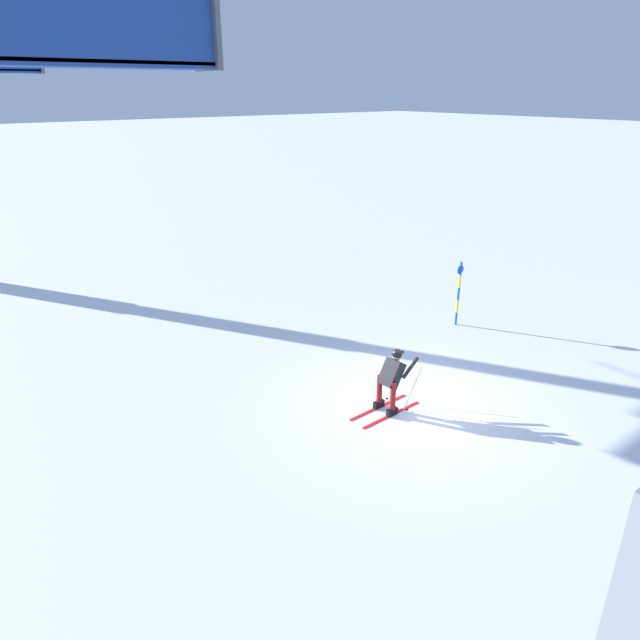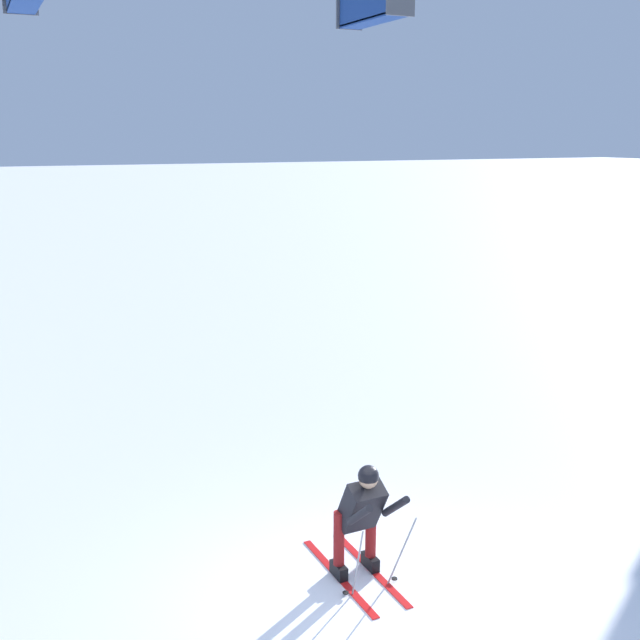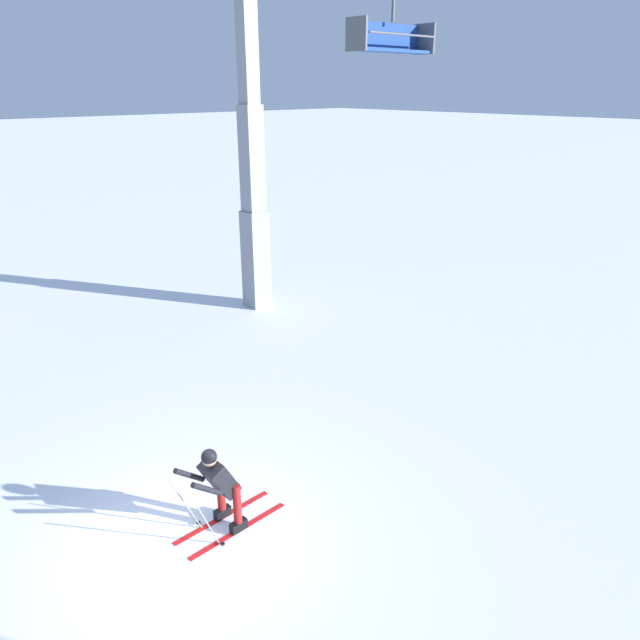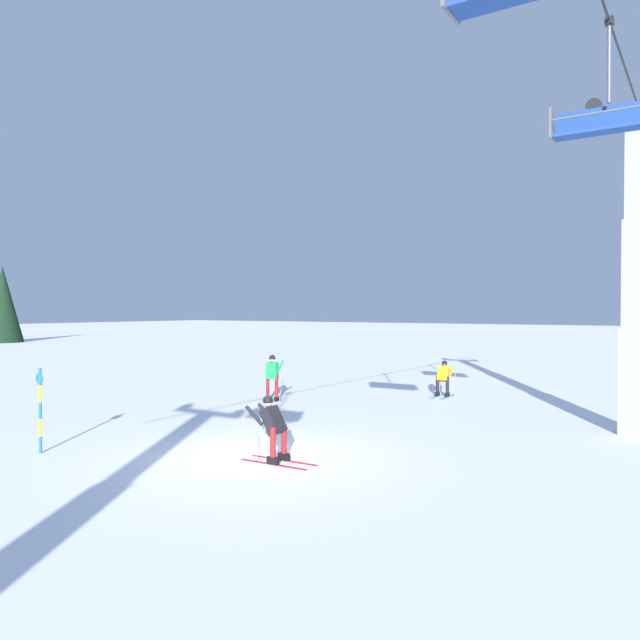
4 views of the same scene
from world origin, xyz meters
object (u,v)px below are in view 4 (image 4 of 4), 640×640
(trail_marker_pole, at_px, (40,407))
(skier_distant_uphill, at_px, (444,376))
(chairlift_seat_nearest, at_px, (609,117))
(skier_distant_downhill, at_px, (272,374))
(skier_carving_main, at_px, (273,424))
(lift_tower_near, at_px, (633,290))

(trail_marker_pole, bearing_deg, skier_distant_uphill, 161.88)
(chairlift_seat_nearest, xyz_separation_m, trail_marker_pole, (5.13, -11.75, -6.29))
(chairlift_seat_nearest, height_order, skier_distant_uphill, chairlift_seat_nearest)
(chairlift_seat_nearest, distance_m, skier_distant_downhill, 14.33)
(skier_distant_uphill, bearing_deg, skier_carving_main, 2.55)
(skier_distant_downhill, bearing_deg, skier_carving_main, 37.54)
(trail_marker_pole, distance_m, skier_distant_downhill, 9.56)
(lift_tower_near, bearing_deg, trail_marker_pole, -49.04)
(skier_distant_uphill, bearing_deg, chairlift_seat_nearest, 37.73)
(skier_carving_main, bearing_deg, lift_tower_near, 139.99)
(skier_carving_main, height_order, skier_distant_downhill, skier_distant_downhill)
(chairlift_seat_nearest, xyz_separation_m, skier_distant_uphill, (-9.15, -7.08, -6.59))
(skier_distant_uphill, distance_m, skier_distant_downhill, 6.86)
(lift_tower_near, bearing_deg, chairlift_seat_nearest, -0.00)
(skier_carving_main, height_order, skier_distant_uphill, skier_carving_main)
(skier_carving_main, relative_size, chairlift_seat_nearest, 0.78)
(skier_carving_main, distance_m, trail_marker_pole, 5.73)
(lift_tower_near, xyz_separation_m, chairlift_seat_nearest, (5.07, -0.00, 3.39))
(skier_carving_main, distance_m, lift_tower_near, 10.66)
(skier_carving_main, height_order, chairlift_seat_nearest, chairlift_seat_nearest)
(chairlift_seat_nearest, bearing_deg, skier_distant_downhill, -110.17)
(lift_tower_near, bearing_deg, skier_distant_uphill, -119.94)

